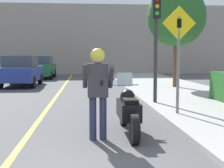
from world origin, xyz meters
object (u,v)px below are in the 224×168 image
object	(u,v)px
motorcycle	(128,111)
person_biker	(98,84)
street_tree	(176,17)
parked_car_green	(41,67)
crossing_sign	(179,49)
parked_car_blue	(21,71)
traffic_light	(156,28)

from	to	relation	value
motorcycle	person_biker	bearing A→B (deg)	-145.73
street_tree	person_biker	bearing A→B (deg)	-114.66
person_biker	street_tree	size ratio (longest dim) A/B	0.36
parked_car_green	crossing_sign	bearing A→B (deg)	-69.56
street_tree	parked_car_green	world-z (taller)	street_tree
person_biker	parked_car_green	bearing A→B (deg)	101.37
street_tree	parked_car_blue	distance (m)	8.82
crossing_sign	traffic_light	distance (m)	2.15
motorcycle	parked_car_green	distance (m)	17.65
motorcycle	parked_car_green	bearing A→B (deg)	103.77
person_biker	parked_car_blue	bearing A→B (deg)	108.11
street_tree	crossing_sign	bearing A→B (deg)	-105.83
street_tree	parked_car_green	distance (m)	11.71
parked_car_blue	parked_car_green	distance (m)	6.01
person_biker	parked_car_blue	size ratio (longest dim) A/B	0.43
crossing_sign	parked_car_blue	world-z (taller)	crossing_sign
person_biker	street_tree	distance (m)	10.55
crossing_sign	street_tree	world-z (taller)	street_tree
street_tree	parked_car_blue	xyz separation A→B (m)	(-8.07, 2.26, -2.74)
person_biker	parked_car_green	xyz separation A→B (m)	(-3.54, 17.59, -0.26)
parked_car_green	street_tree	bearing A→B (deg)	-46.62
traffic_light	crossing_sign	bearing A→B (deg)	-85.59
motorcycle	crossing_sign	bearing A→B (deg)	46.49
crossing_sign	traffic_light	bearing A→B (deg)	94.41
parked_car_green	traffic_light	bearing A→B (deg)	-67.37
person_biker	traffic_light	size ratio (longest dim) A/B	0.51
motorcycle	person_biker	size ratio (longest dim) A/B	1.24
person_biker	crossing_sign	world-z (taller)	crossing_sign
motorcycle	parked_car_green	size ratio (longest dim) A/B	0.53
crossing_sign	person_biker	bearing A→B (deg)	-136.68
traffic_light	motorcycle	bearing A→B (deg)	-111.08
motorcycle	person_biker	world-z (taller)	person_biker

